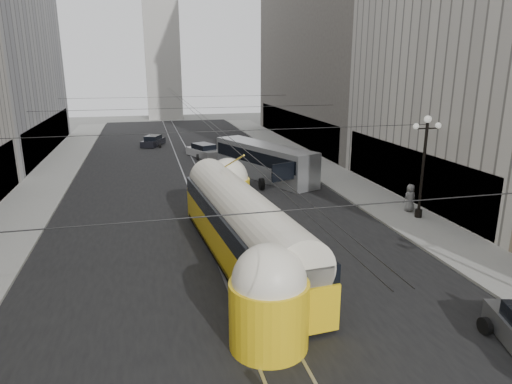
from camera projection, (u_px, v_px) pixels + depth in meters
road at (194, 177)px, 39.54m from camera, size 20.00×85.00×0.02m
sidewalk_left at (52, 175)px, 40.05m from camera, size 4.00×72.00×0.15m
sidewalk_right at (310, 162)px, 45.53m from camera, size 4.00×72.00×0.15m
rail_left at (185, 178)px, 39.36m from camera, size 0.12×85.00×0.04m
rail_right at (202, 177)px, 39.71m from camera, size 0.12×85.00×0.04m
building_right_far at (343, 5)px, 54.21m from camera, size 12.60×32.60×32.60m
distant_tower at (161, 32)px, 79.95m from camera, size 6.00×6.00×31.36m
lamppost_right_mid at (424, 161)px, 27.84m from camera, size 1.86×0.44×6.37m
catenary at (194, 110)px, 37.04m from camera, size 25.00×72.00×0.23m
streetcar at (242, 225)px, 22.30m from camera, size 4.01×17.25×3.80m
city_bus at (264, 160)px, 38.98m from camera, size 6.59×11.92×2.92m
sedan_white_far at (204, 151)px, 48.11m from camera, size 3.47×4.87×1.42m
sedan_dark_far at (153, 141)px, 54.77m from camera, size 3.12×4.36×1.27m
pedestrian_sidewalk_right at (410, 198)px, 29.73m from camera, size 0.95×0.64×1.82m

